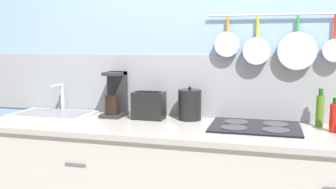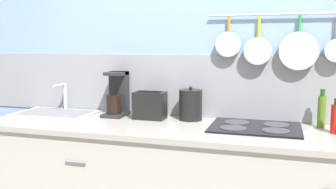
# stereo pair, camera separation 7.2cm
# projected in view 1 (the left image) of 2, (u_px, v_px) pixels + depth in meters

# --- Properties ---
(wall_back) EXTENTS (7.20, 0.13, 2.60)m
(wall_back) POSITION_uv_depth(u_px,v_px,m) (215.00, 68.00, 2.68)
(wall_back) COLOR #84A3CC
(wall_back) RESTS_ON ground_plane
(countertop) EXTENTS (3.02, 0.66, 0.03)m
(countertop) POSITION_uv_depth(u_px,v_px,m) (205.00, 131.00, 2.38)
(countertop) COLOR #A59E93
(countertop) RESTS_ON cabinet_base
(sink_basin) EXTENTS (0.59, 0.37, 0.22)m
(sink_basin) POSITION_uv_depth(u_px,v_px,m) (53.00, 113.00, 2.81)
(sink_basin) COLOR #B7BABF
(sink_basin) RESTS_ON countertop
(coffee_maker) EXTENTS (0.15, 0.21, 0.33)m
(coffee_maker) POSITION_uv_depth(u_px,v_px,m) (115.00, 97.00, 2.77)
(coffee_maker) COLOR #262628
(coffee_maker) RESTS_ON countertop
(toaster) EXTENTS (0.24, 0.14, 0.20)m
(toaster) POSITION_uv_depth(u_px,v_px,m) (149.00, 105.00, 2.65)
(toaster) COLOR black
(toaster) RESTS_ON countertop
(kettle) EXTENTS (0.16, 0.16, 0.24)m
(kettle) POSITION_uv_depth(u_px,v_px,m) (190.00, 105.00, 2.62)
(kettle) COLOR black
(kettle) RESTS_ON countertop
(cooktop) EXTENTS (0.56, 0.44, 0.01)m
(cooktop) POSITION_uv_depth(u_px,v_px,m) (255.00, 127.00, 2.39)
(cooktop) COLOR black
(cooktop) RESTS_ON countertop
(bottle_sesame_oil) EXTENTS (0.05, 0.05, 0.25)m
(bottle_sesame_oil) POSITION_uv_depth(u_px,v_px,m) (320.00, 110.00, 2.40)
(bottle_sesame_oil) COLOR #4C721E
(bottle_sesame_oil) RESTS_ON countertop
(bottle_olive_oil) EXTENTS (0.07, 0.07, 0.21)m
(bottle_olive_oil) POSITION_uv_depth(u_px,v_px,m) (335.00, 117.00, 2.25)
(bottle_olive_oil) COLOR red
(bottle_olive_oil) RESTS_ON countertop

